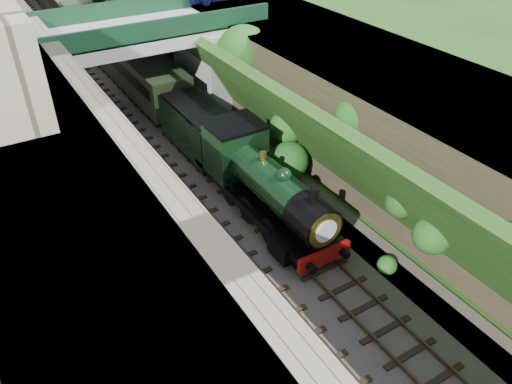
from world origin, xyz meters
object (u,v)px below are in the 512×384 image
Objects in this scene: road_bridge at (149,57)px; locomotive at (265,185)px; tender at (200,131)px; tree at (244,55)px.

road_bridge is 14.53m from locomotive.
tender is at bearing -87.91° from road_bridge.
tender is (-4.71, -2.76, -3.03)m from tree.
road_bridge reaches higher than tree.
tree is at bearing 65.02° from locomotive.
tree reaches higher than locomotive.
tender is (0.26, -7.01, -2.46)m from road_bridge.
locomotive is at bearing -90.00° from tender.
tender is at bearing -149.69° from tree.
locomotive is 7.37m from tender.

